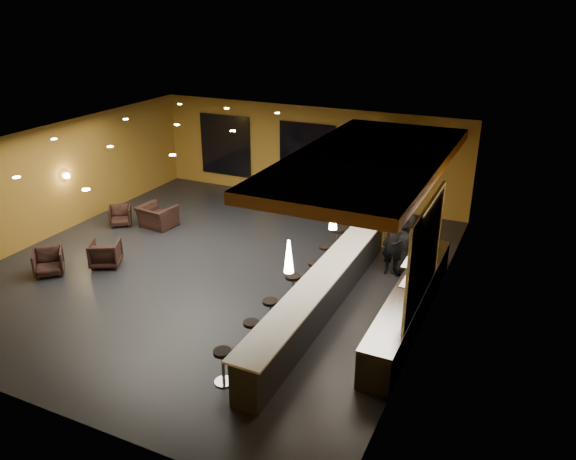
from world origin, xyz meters
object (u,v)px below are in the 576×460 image
at_px(bar_stool_0, 223,362).
at_px(bar_stool_5, 325,254).
at_px(bar_stool_2, 270,310).
at_px(bar_stool_1, 252,332).
at_px(pendant_1, 333,215).
at_px(armchair_a, 48,262).
at_px(armchair_d, 157,216).
at_px(bar_stool_6, 337,238).
at_px(bar_stool_4, 315,271).
at_px(column, 381,189).
at_px(prep_counter, 410,304).
at_px(staff_a, 394,245).
at_px(pendant_2, 366,185).
at_px(armchair_b, 106,253).
at_px(bar_counter, 323,293).
at_px(pendant_0, 289,256).
at_px(armchair_c, 120,216).
at_px(staff_c, 405,244).
at_px(bar_stool_3, 293,286).
at_px(staff_b, 414,244).

height_order(bar_stool_0, bar_stool_5, bar_stool_0).
bearing_deg(bar_stool_0, bar_stool_2, 91.30).
height_order(bar_stool_1, bar_stool_2, bar_stool_2).
distance_m(pendant_1, armchair_a, 8.10).
distance_m(armchair_d, bar_stool_6, 6.21).
xyz_separation_m(bar_stool_1, bar_stool_4, (0.14, 3.21, 0.01)).
xyz_separation_m(column, bar_stool_4, (-0.65, -3.58, -1.27)).
relative_size(prep_counter, bar_stool_6, 7.46).
distance_m(staff_a, bar_stool_2, 4.32).
distance_m(pendant_2, armchair_d, 7.32).
bearing_deg(staff_a, bar_stool_0, -107.70).
bearing_deg(armchair_b, column, -171.63).
height_order(pendant_1, pendant_2, same).
bearing_deg(bar_stool_6, pendant_1, -72.90).
relative_size(bar_counter, bar_stool_0, 10.54).
bearing_deg(bar_stool_4, bar_stool_2, -94.55).
distance_m(pendant_0, bar_stool_0, 2.46).
relative_size(bar_stool_2, bar_stool_4, 0.98).
xyz_separation_m(column, armchair_c, (-8.28, -2.26, -1.42)).
bearing_deg(staff_c, armchair_c, -157.56).
bearing_deg(prep_counter, pendant_0, -128.66).
height_order(prep_counter, bar_stool_5, prep_counter).
distance_m(staff_c, armchair_c, 9.57).
bearing_deg(armchair_b, staff_c, 173.29).
relative_size(armchair_b, bar_stool_2, 1.12).
bearing_deg(bar_counter, armchair_c, 164.19).
distance_m(staff_c, bar_stool_1, 5.43).
height_order(pendant_2, bar_stool_3, pendant_2).
bearing_deg(bar_stool_2, column, 81.87).
relative_size(pendant_2, bar_stool_3, 0.88).
xyz_separation_m(pendant_1, staff_c, (1.26, 2.31, -1.44)).
xyz_separation_m(armchair_a, armchair_b, (1.06, 1.09, 0.02)).
relative_size(bar_counter, armchair_d, 7.07).
height_order(staff_c, bar_stool_6, staff_c).
bearing_deg(bar_stool_2, staff_b, 61.60).
distance_m(staff_b, bar_stool_6, 2.35).
relative_size(pendant_0, staff_a, 0.40).
height_order(staff_a, bar_stool_4, staff_a).
bearing_deg(pendant_1, bar_stool_5, 116.14).
bearing_deg(bar_stool_5, pendant_2, 46.98).
height_order(armchair_b, bar_stool_0, bar_stool_0).
distance_m(armchair_a, bar_stool_5, 7.67).
bearing_deg(prep_counter, bar_stool_3, -170.50).
bearing_deg(armchair_c, staff_b, -33.36).
bearing_deg(pendant_2, prep_counter, -51.34).
bearing_deg(pendant_0, bar_stool_6, 99.18).
relative_size(staff_a, bar_stool_5, 2.42).
bearing_deg(prep_counter, pendant_1, 180.00).
xyz_separation_m(staff_a, bar_stool_2, (-1.83, -3.89, -0.41)).
xyz_separation_m(armchair_a, bar_stool_0, (6.85, -2.05, 0.13)).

